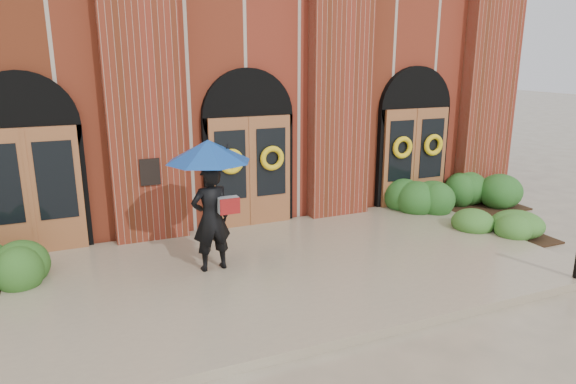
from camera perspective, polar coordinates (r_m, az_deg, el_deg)
ground at (r=9.69m, az=1.30°, el=-9.17°), size 90.00×90.00×0.00m
landing at (r=9.78m, az=0.94°, el=-8.44°), size 10.00×5.30×0.15m
church_building at (r=17.22m, az=-11.12°, el=13.19°), size 16.20×12.53×7.00m
man_with_umbrella at (r=9.13m, az=-8.69°, el=1.30°), size 1.61×1.61×2.40m
hedge_wall_right at (r=14.16m, az=18.48°, el=-0.26°), size 3.32×1.33×0.85m
hedge_front_right at (r=12.45m, az=23.25°, el=-3.47°), size 1.58×1.35×0.56m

